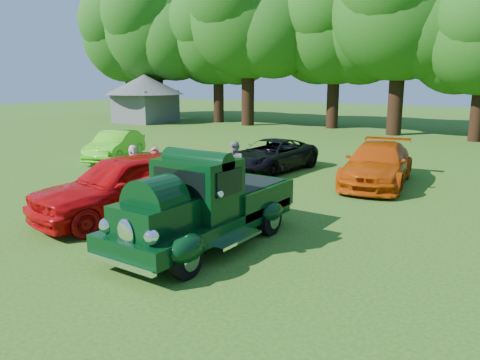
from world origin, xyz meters
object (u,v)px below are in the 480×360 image
Objects in this scene: spectator_grey at (234,164)px; back_car_lime at (115,146)px; spectator_pink at (156,172)px; back_car_black at (271,155)px; red_convertible at (126,185)px; back_car_orange at (378,164)px; hero_pickup at (205,207)px; gazebo at (145,93)px; spectator_white at (133,172)px.

back_car_lime is at bearing -146.27° from spectator_grey.
back_car_black is at bearing 57.59° from spectator_pink.
red_convertible reaches higher than back_car_orange.
spectator_pink is at bearing -57.18° from back_car_lime.
hero_pickup is 4.48m from spectator_pink.
spectator_grey is at bearing -35.31° from back_car_lime.
back_car_lime is at bearing 148.06° from hero_pickup.
gazebo is (-23.65, 12.48, 1.70)m from back_car_orange.
spectator_white is (-1.51, -3.09, 0.06)m from spectator_grey.
spectator_pink is (6.23, -3.86, 0.13)m from back_car_lime.
red_convertible is at bearing -64.77° from back_car_lime.
back_car_lime is at bearing 123.45° from spectator_pink.
spectator_white is at bearing -141.17° from back_car_orange.
red_convertible is 1.01× the size of back_car_orange.
back_car_orange is at bearing -27.81° from gazebo.
red_convertible is 8.51m from back_car_orange.
back_car_orange is at bearing 80.80° from spectator_grey.
red_convertible is 3.21× the size of spectator_pink.
back_car_orange is 0.76× the size of gazebo.
hero_pickup is 0.76× the size of gazebo.
hero_pickup is at bearing -57.32° from back_car_lime.
back_car_orange is 2.99× the size of spectator_white.
spectator_grey is at bearing 118.43° from hero_pickup.
gazebo is (-19.43, 12.43, 1.79)m from back_car_black.
back_car_lime is 11.32m from back_car_orange.
hero_pickup is 3.01× the size of spectator_white.
back_car_black is at bearing 110.98° from hero_pickup.
gazebo is (-18.27, 18.50, 1.59)m from spectator_white.
back_car_orange reaches higher than back_car_lime.
back_car_black is 23.13m from gazebo.
back_car_black is 2.73× the size of spectator_white.
spectator_grey is at bearing -152.28° from back_car_orange.
red_convertible is (-2.98, 0.47, 0.01)m from hero_pickup.
back_car_black is 2.94× the size of spectator_grey.
red_convertible is 9.11m from back_car_lime.
spectator_white is (-5.38, -6.02, 0.11)m from back_car_orange.
back_car_black is 5.60m from spectator_pink.
back_car_black is (-3.04, 7.93, -0.21)m from hero_pickup.
hero_pickup is 11.81m from back_car_lime.
spectator_white is at bearing 142.03° from red_convertible.
spectator_white is at bearing -62.33° from back_car_lime.
back_car_orange is 7.42m from spectator_pink.
hero_pickup is at bearing 2.16° from red_convertible.
back_car_lime is at bearing 43.67° from spectator_white.
red_convertible is 3.27× the size of spectator_grey.
back_car_lime is 2.59× the size of spectator_grey.
gazebo reaches higher than back_car_black.
spectator_white reaches higher than back_car_orange.
back_car_orange is 26.79m from gazebo.
spectator_grey is 0.24× the size of gazebo.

